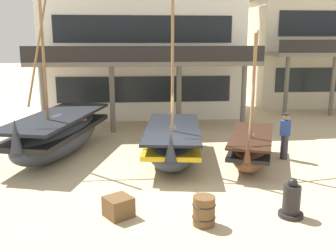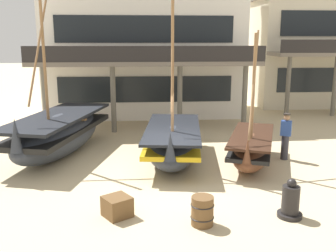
# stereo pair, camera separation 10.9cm
# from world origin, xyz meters

# --- Properties ---
(ground_plane) EXTENTS (120.00, 120.00, 0.00)m
(ground_plane) POSITION_xyz_m (0.00, 0.00, 0.00)
(ground_plane) COLOR #CCB78E
(fishing_boat_near_left) EXTENTS (2.62, 4.17, 4.55)m
(fishing_boat_near_left) POSITION_xyz_m (2.87, 0.92, 0.60)
(fishing_boat_near_left) COLOR brown
(fishing_boat_near_left) RESTS_ON ground
(fishing_boat_centre_large) EXTENTS (3.37, 6.17, 7.25)m
(fishing_boat_centre_large) POSITION_xyz_m (-3.96, 2.61, 0.83)
(fishing_boat_centre_large) COLOR #2D333D
(fishing_boat_centre_large) RESTS_ON ground
(fishing_boat_far_right) EXTENTS (2.43, 5.04, 6.02)m
(fishing_boat_far_right) POSITION_xyz_m (0.22, 1.53, 0.69)
(fishing_boat_far_right) COLOR #2D333D
(fishing_boat_far_right) RESTS_ON ground
(fisherman_by_hull) EXTENTS (0.42, 0.37, 1.68)m
(fisherman_by_hull) POSITION_xyz_m (4.25, 1.43, 0.83)
(fisherman_by_hull) COLOR #33333D
(fisherman_by_hull) RESTS_ON ground
(capstan_winch) EXTENTS (0.60, 0.60, 0.98)m
(capstan_winch) POSITION_xyz_m (2.67, -3.11, 0.39)
(capstan_winch) COLOR black
(capstan_winch) RESTS_ON ground
(wooden_barrel) EXTENTS (0.56, 0.56, 0.70)m
(wooden_barrel) POSITION_xyz_m (0.47, -3.36, 0.35)
(wooden_barrel) COLOR brown
(wooden_barrel) RESTS_ON ground
(cargo_crate) EXTENTS (0.84, 0.84, 0.50)m
(cargo_crate) POSITION_xyz_m (-1.53, -2.75, 0.25)
(cargo_crate) COLOR brown
(cargo_crate) RESTS_ON ground
(harbor_building_main) EXTENTS (11.19, 8.41, 9.46)m
(harbor_building_main) POSITION_xyz_m (-0.60, 11.19, 4.72)
(harbor_building_main) COLOR white
(harbor_building_main) RESTS_ON ground
(harbor_building_annex) EXTENTS (9.75, 8.66, 6.93)m
(harbor_building_annex) POSITION_xyz_m (11.29, 14.11, 3.47)
(harbor_building_annex) COLOR beige
(harbor_building_annex) RESTS_ON ground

